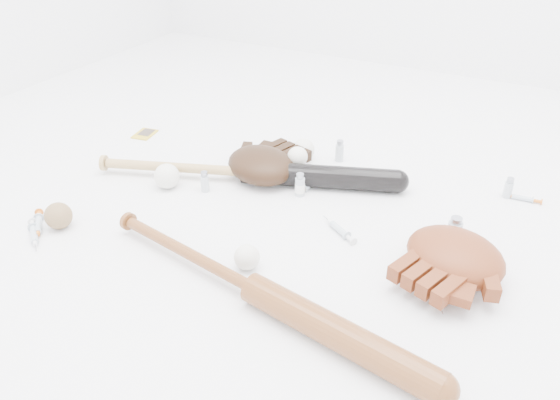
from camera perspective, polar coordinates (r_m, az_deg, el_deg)
The scene contains 22 objects.
bat_dark at distance 1.72m, azimuth -3.64°, elevation 2.96°, with size 1.00×0.07×0.07m, color black, non-canonical shape.
bat_wood at distance 1.27m, azimuth -2.72°, elevation -9.25°, with size 0.96×0.07×0.07m, color brown, non-canonical shape.
glove_dark at distance 1.74m, azimuth -1.99°, elevation 3.74°, with size 0.28×0.28×0.10m, color black, non-canonical shape.
glove_tan at distance 1.40m, azimuth 17.83°, elevation -5.55°, with size 0.29×0.29×0.11m, color maroon, non-canonical shape.
trading_card at distance 2.11m, azimuth -13.95°, elevation 6.70°, with size 0.07×0.09×0.01m, color gold.
pedestal at distance 1.76m, azimuth 1.81°, elevation 3.07°, with size 0.07×0.07×0.04m, color white.
baseball_on_pedestal at distance 1.74m, azimuth 1.84°, elevation 4.55°, with size 0.07×0.07×0.07m, color white.
baseball_left at distance 1.73m, azimuth -11.74°, elevation 2.46°, with size 0.08×0.08×0.08m, color white.
baseball_upper at distance 1.85m, azimuth 2.46°, elevation 5.25°, with size 0.08×0.08×0.08m, color white.
baseball_mid at distance 1.36m, azimuth -3.48°, elevation -5.98°, with size 0.07×0.07×0.07m, color white.
baseball_aged at distance 1.62m, azimuth -22.15°, elevation -1.54°, with size 0.08×0.08×0.08m, color brown.
syringe_0 at distance 1.66m, azimuth -23.93°, elevation -2.40°, with size 0.17×0.03×0.02m, color #ADBCC6, non-canonical shape.
syringe_1 at distance 1.50m, azimuth 6.21°, elevation -3.09°, with size 0.16×0.03×0.02m, color #ADBCC6, non-canonical shape.
syringe_2 at distance 1.71m, azimuth 3.21°, elevation 1.60°, with size 0.15×0.03×0.02m, color #ADBCC6, non-canonical shape.
syringe_3 at distance 1.34m, azimuth 15.56°, elevation -9.21°, with size 0.15×0.03×0.02m, color #ADBCC6, non-canonical shape.
syringe_4 at distance 1.79m, azimuth 23.97°, elevation 0.18°, with size 0.13×0.02×0.02m, color #ADBCC6, non-canonical shape.
syringe_5 at distance 1.62m, azimuth -24.32°, elevation -3.32°, with size 0.17×0.03×0.02m, color #ADBCC6, non-canonical shape.
vial_0 at distance 1.86m, azimuth 6.24°, elevation 5.15°, with size 0.03×0.03×0.07m, color #ACB6BD.
vial_1 at distance 1.78m, azimuth 22.78°, elevation 1.21°, with size 0.03×0.03×0.07m, color #ACB6BD.
vial_2 at distance 1.65m, azimuth 2.10°, elevation 1.61°, with size 0.03×0.03×0.07m, color #ACB6BD.
vial_3 at distance 1.50m, azimuth 17.73°, elevation -3.21°, with size 0.04×0.04×0.09m, color #ACB6BD.
vial_4 at distance 1.69m, azimuth -7.86°, elevation 1.93°, with size 0.03×0.03×0.07m, color #ACB6BD.
Camera 1 is at (0.62, -1.14, 0.86)m, focal length 35.00 mm.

